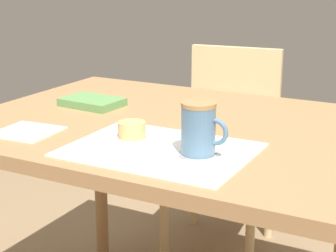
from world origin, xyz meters
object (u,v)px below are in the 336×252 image
Objects in this scene: dining_table at (178,150)px; small_book at (92,102)px; coffee_mug at (199,128)px; pastry_plate at (132,140)px; wooden_chair at (226,139)px; pastry at (132,130)px.

dining_table is 0.34m from small_book.
coffee_mug reaches higher than dining_table.
pastry_plate is at bearing 175.46° from coffee_mug.
wooden_chair is at bearing 98.43° from pastry_plate.
small_book is at bearing 171.57° from dining_table.
pastry_plate is 0.20m from coffee_mug.
dining_table is 17.49× the size of pastry.
dining_table is 0.24m from pastry_plate.
pastry is at bearing -36.69° from small_book.
dining_table is at bearing 86.15° from pastry_plate.
pastry is at bearing 175.46° from coffee_mug.
coffee_mug is (0.17, -0.23, 0.15)m from dining_table.
small_book is (-0.16, -0.70, 0.29)m from wooden_chair.
small_book reaches higher than pastry_plate.
small_book is at bearing 139.18° from pastry.
dining_table is 0.25m from pastry.
small_book is at bearing 139.18° from pastry_plate.
pastry_plate is at bearing 90.00° from pastry.
wooden_chair is 4.87× the size of pastry_plate.
pastry_plate is 0.95× the size of small_book.
coffee_mug is at bearing -53.56° from dining_table.
pastry is at bearing -93.85° from dining_table.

